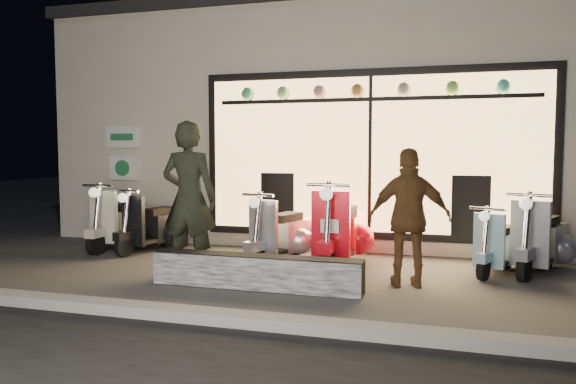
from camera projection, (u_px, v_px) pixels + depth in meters
name	position (u px, v px, depth m)	size (l,w,h in m)	color
ground	(285.00, 277.00, 7.18)	(40.00, 40.00, 0.00)	#383533
kerb	(223.00, 318.00, 5.27)	(40.00, 0.25, 0.12)	slate
shop_building	(354.00, 127.00, 11.78)	(10.20, 6.23, 4.20)	beige
graffiti_barrier	(256.00, 272.00, 6.59)	(2.53, 0.28, 0.40)	black
scooter_silver	(284.00, 234.00, 8.20)	(0.70, 1.39, 0.99)	black
scooter_red	(341.00, 232.00, 8.00)	(0.53, 1.60, 1.15)	black
scooter_black	(157.00, 226.00, 9.11)	(0.67, 1.37, 0.98)	black
scooter_cream	(125.00, 222.00, 9.37)	(0.50, 1.46, 1.05)	black
scooter_blue	(501.00, 246.00, 7.48)	(0.70, 1.20, 0.87)	black
scooter_grey	(542.00, 240.00, 7.50)	(0.83, 1.45, 1.05)	black
man	(189.00, 198.00, 7.28)	(0.73, 0.48, 2.00)	black
woman	(410.00, 218.00, 6.64)	(0.97, 0.40, 1.66)	brown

